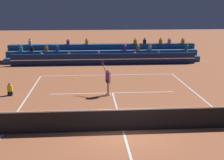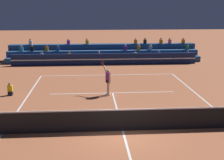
% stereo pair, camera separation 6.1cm
% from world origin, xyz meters
% --- Properties ---
extents(ground_plane, '(120.00, 120.00, 0.00)m').
position_xyz_m(ground_plane, '(0.00, 0.00, 0.00)').
color(ground_plane, '#AD603D').
extents(court_lines, '(11.10, 23.90, 0.01)m').
position_xyz_m(court_lines, '(0.00, 0.00, 0.00)').
color(court_lines, white).
rests_on(court_lines, ground).
extents(tennis_net, '(12.00, 0.10, 1.10)m').
position_xyz_m(tennis_net, '(0.00, 0.00, 0.54)').
color(tennis_net, black).
rests_on(tennis_net, ground).
extents(sponsor_banner_wall, '(18.00, 0.26, 1.10)m').
position_xyz_m(sponsor_banner_wall, '(0.00, 16.54, 0.55)').
color(sponsor_banner_wall, navy).
rests_on(sponsor_banner_wall, ground).
extents(bleacher_stand, '(19.74, 2.85, 2.28)m').
position_xyz_m(bleacher_stand, '(0.01, 19.08, 0.65)').
color(bleacher_stand, navy).
rests_on(bleacher_stand, ground).
extents(ball_kid_courtside, '(0.30, 0.36, 0.84)m').
position_xyz_m(ball_kid_courtside, '(-6.64, 6.35, 0.33)').
color(ball_kid_courtside, black).
rests_on(ball_kid_courtside, ground).
extents(tennis_player, '(0.55, 1.33, 2.23)m').
position_xyz_m(tennis_player, '(-0.34, 5.93, 0.98)').
color(tennis_player, tan).
rests_on(tennis_player, ground).
extents(tennis_ball, '(0.07, 0.07, 0.07)m').
position_xyz_m(tennis_ball, '(-2.78, 10.58, 0.03)').
color(tennis_ball, '#C6DB33').
rests_on(tennis_ball, ground).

